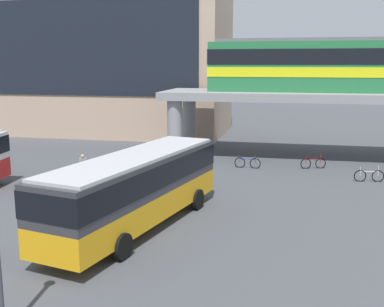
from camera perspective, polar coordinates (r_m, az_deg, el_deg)
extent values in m
plane|color=#47494F|center=(29.48, -4.26, -2.90)|extent=(120.00, 120.00, 0.00)
cube|color=tan|center=(50.34, -11.76, 11.33)|extent=(27.04, 11.67, 15.22)
cube|color=black|center=(45.03, -14.89, 12.25)|extent=(24.34, 0.10, 8.52)
cube|color=gray|center=(36.45, 20.15, 6.47)|extent=(29.49, 6.50, 0.60)
cylinder|color=gray|center=(35.01, -2.10, 2.91)|extent=(1.10, 1.10, 4.33)
cylinder|color=gray|center=(39.73, -0.35, 3.87)|extent=(1.10, 1.10, 4.33)
cube|color=orange|center=(20.40, -6.67, -6.16)|extent=(4.84, 11.28, 1.10)
cube|color=#333338|center=(20.06, -6.75, -2.61)|extent=(4.84, 11.28, 1.50)
cube|color=black|center=(20.04, -6.75, -2.40)|extent=(4.89, 11.33, 0.96)
cube|color=silver|center=(19.89, -6.80, -0.34)|extent=(4.60, 10.72, 0.12)
cylinder|color=black|center=(24.07, -4.81, -4.83)|extent=(0.49, 1.04, 1.00)
cylinder|color=black|center=(22.98, 0.65, -5.56)|extent=(0.49, 1.04, 1.00)
cylinder|color=black|center=(18.91, -14.86, -9.61)|extent=(0.49, 1.04, 1.00)
cylinder|color=black|center=(17.50, -8.42, -11.05)|extent=(0.49, 1.04, 1.00)
torus|color=black|center=(33.03, 15.28, -1.16)|extent=(0.72, 0.31, 0.74)
torus|color=black|center=(32.64, 13.58, -1.22)|extent=(0.72, 0.31, 0.74)
cylinder|color=#B21E1E|center=(32.78, 14.46, -0.71)|extent=(1.00, 0.41, 0.05)
cylinder|color=#B21E1E|center=(32.58, 13.61, -0.70)|extent=(0.04, 0.04, 0.55)
cylinder|color=#B21E1E|center=(32.96, 15.31, -0.56)|extent=(0.04, 0.04, 0.65)
torus|color=black|center=(32.10, 7.65, -1.21)|extent=(0.74, 0.10, 0.74)
torus|color=black|center=(32.26, 5.80, -1.11)|extent=(0.74, 0.10, 0.74)
cylinder|color=#1E3FA5|center=(32.12, 6.73, -0.67)|extent=(1.05, 0.11, 0.05)
cylinder|color=#1E3FA5|center=(32.20, 5.81, -0.59)|extent=(0.04, 0.04, 0.55)
cylinder|color=#1E3FA5|center=(32.03, 7.66, -0.59)|extent=(0.04, 0.04, 0.65)
torus|color=black|center=(30.36, 21.55, -2.58)|extent=(0.74, 0.16, 0.74)
torus|color=black|center=(30.06, 19.64, -2.58)|extent=(0.74, 0.16, 0.74)
cylinder|color=silver|center=(30.15, 20.63, -2.06)|extent=(1.05, 0.20, 0.05)
cylinder|color=silver|center=(30.00, 19.67, -2.02)|extent=(0.04, 0.04, 0.55)
cylinder|color=silver|center=(30.29, 21.59, -1.93)|extent=(0.04, 0.04, 0.65)
cylinder|color=navy|center=(28.88, -13.00, -2.60)|extent=(0.32, 0.32, 0.83)
cube|color=gray|center=(28.72, -13.06, -1.17)|extent=(0.47, 0.40, 0.65)
sphere|color=tan|center=(28.63, -13.10, -0.31)|extent=(0.22, 0.22, 0.22)
cylinder|color=#26262D|center=(30.20, -6.79, -1.79)|extent=(0.32, 0.32, 0.85)
cube|color=#724C8C|center=(30.04, -6.82, -0.36)|extent=(0.47, 0.41, 0.68)
sphere|color=tan|center=(29.96, -6.84, 0.49)|extent=(0.23, 0.23, 0.23)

